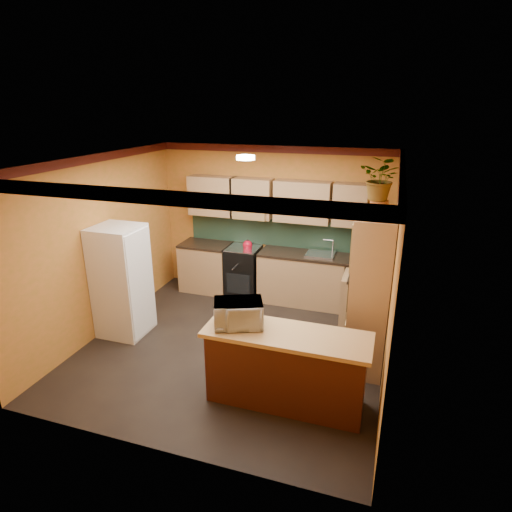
{
  "coord_description": "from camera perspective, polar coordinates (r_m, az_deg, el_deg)",
  "views": [
    {
      "loc": [
        2.0,
        -5.1,
        3.35
      ],
      "look_at": [
        0.2,
        0.45,
        1.28
      ],
      "focal_mm": 30.0,
      "sensor_mm": 36.0,
      "label": 1
    }
  ],
  "objects": [
    {
      "name": "microwave",
      "position": [
        4.97,
        -2.38,
        -7.66
      ],
      "size": [
        0.65,
        0.56,
        0.31
      ],
      "primitive_type": "imported",
      "rotation": [
        0.0,
        0.0,
        0.39
      ],
      "color": "white",
      "rests_on": "bar_top"
    },
    {
      "name": "kettle",
      "position": [
        7.62,
        -1.13,
        1.55
      ],
      "size": [
        0.19,
        0.19,
        0.18
      ],
      "primitive_type": null,
      "rotation": [
        0.0,
        0.0,
        0.1
      ],
      "color": "#B90C24",
      "rests_on": "stove"
    },
    {
      "name": "fridge",
      "position": [
        6.74,
        -17.49,
        -3.22
      ],
      "size": [
        0.68,
        0.66,
        1.7
      ],
      "primitive_type": "cube",
      "color": "white",
      "rests_on": "ground"
    },
    {
      "name": "fern",
      "position": [
        5.37,
        16.4,
        9.9
      ],
      "size": [
        0.6,
        0.57,
        0.53
      ],
      "primitive_type": "imported",
      "rotation": [
        0.0,
        0.0,
        -0.43
      ],
      "color": "tan",
      "rests_on": "fern_pot"
    },
    {
      "name": "stove",
      "position": [
        7.88,
        -1.67,
        -2.04
      ],
      "size": [
        0.58,
        0.58,
        0.91
      ],
      "primitive_type": "cube",
      "color": "black",
      "rests_on": "ground"
    },
    {
      "name": "room_shell",
      "position": [
        5.87,
        -2.2,
        7.08
      ],
      "size": [
        4.24,
        4.24,
        2.72
      ],
      "color": "black",
      "rests_on": "ground"
    },
    {
      "name": "sink",
      "position": [
        7.39,
        8.58,
        0.21
      ],
      "size": [
        0.48,
        0.4,
        0.03
      ],
      "primitive_type": "cube",
      "color": "silver",
      "rests_on": "countertop_back"
    },
    {
      "name": "base_cabinets_back",
      "position": [
        7.71,
        2.71,
        -2.67
      ],
      "size": [
        3.65,
        0.6,
        0.88
      ],
      "primitive_type": "cube",
      "color": "tan",
      "rests_on": "ground"
    },
    {
      "name": "bar_top",
      "position": [
        4.91,
        4.12,
        -10.45
      ],
      "size": [
        1.9,
        0.65,
        0.05
      ],
      "primitive_type": "cube",
      "color": "tan",
      "rests_on": "breakfast_bar"
    },
    {
      "name": "countertop_right",
      "position": [
        6.72,
        15.01,
        -2.57
      ],
      "size": [
        0.62,
        0.8,
        0.04
      ],
      "primitive_type": "cube",
      "color": "black",
      "rests_on": "base_cabinets_right"
    },
    {
      "name": "countertop_back",
      "position": [
        7.55,
        2.77,
        0.56
      ],
      "size": [
        3.65,
        0.62,
        0.04
      ],
      "primitive_type": "cube",
      "color": "black",
      "rests_on": "base_cabinets_back"
    },
    {
      "name": "pantry",
      "position": [
        5.74,
        14.98,
        -4.82
      ],
      "size": [
        0.48,
        0.9,
        2.1
      ],
      "primitive_type": "cube",
      "color": "tan",
      "rests_on": "ground"
    },
    {
      "name": "fern_pot",
      "position": [
        5.44,
        16.05,
        6.32
      ],
      "size": [
        0.22,
        0.22,
        0.16
      ],
      "primitive_type": "cylinder",
      "color": "#9A5125",
      "rests_on": "pantry"
    },
    {
      "name": "base_cabinets_right",
      "position": [
        6.9,
        14.67,
        -6.11
      ],
      "size": [
        0.6,
        0.8,
        0.88
      ],
      "primitive_type": "cube",
      "color": "tan",
      "rests_on": "ground"
    },
    {
      "name": "breakfast_bar",
      "position": [
        5.15,
        3.99,
        -14.93
      ],
      "size": [
        1.8,
        0.55,
        0.88
      ],
      "primitive_type": "cube",
      "color": "#43180F",
      "rests_on": "ground"
    }
  ]
}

